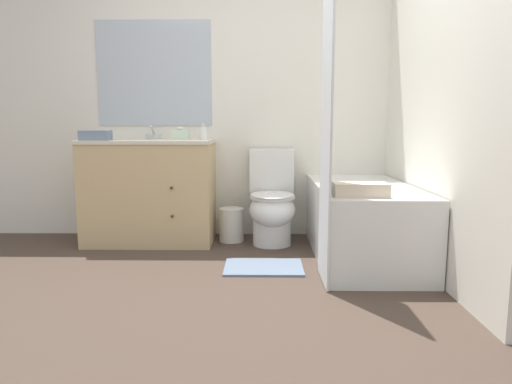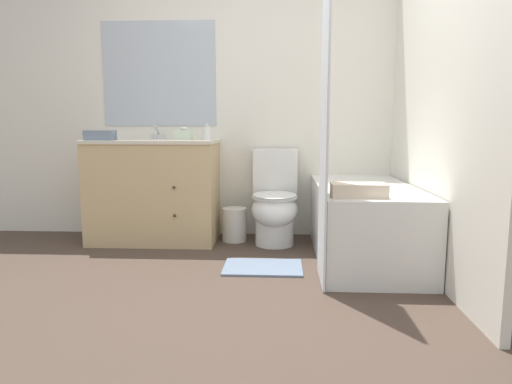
# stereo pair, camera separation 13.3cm
# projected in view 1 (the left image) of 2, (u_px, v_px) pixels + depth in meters

# --- Properties ---
(ground_plane) EXTENTS (14.00, 14.00, 0.00)m
(ground_plane) POSITION_uv_depth(u_px,v_px,m) (229.00, 302.00, 2.65)
(ground_plane) COLOR #47382D
(wall_back) EXTENTS (8.00, 0.06, 2.50)m
(wall_back) POSITION_uv_depth(u_px,v_px,m) (240.00, 99.00, 4.15)
(wall_back) COLOR white
(wall_back) RESTS_ON ground_plane
(wall_right) EXTENTS (0.05, 2.68, 2.50)m
(wall_right) POSITION_uv_depth(u_px,v_px,m) (424.00, 93.00, 3.28)
(wall_right) COLOR white
(wall_right) RESTS_ON ground_plane
(vanity_cabinet) EXTENTS (1.11, 0.61, 0.89)m
(vanity_cabinet) POSITION_uv_depth(u_px,v_px,m) (150.00, 191.00, 3.97)
(vanity_cabinet) COLOR tan
(vanity_cabinet) RESTS_ON ground_plane
(sink_faucet) EXTENTS (0.14, 0.12, 0.12)m
(sink_faucet) POSITION_uv_depth(u_px,v_px,m) (154.00, 135.00, 4.08)
(sink_faucet) COLOR silver
(sink_faucet) RESTS_ON vanity_cabinet
(toilet) EXTENTS (0.39, 0.66, 0.81)m
(toilet) POSITION_uv_depth(u_px,v_px,m) (272.00, 203.00, 3.91)
(toilet) COLOR white
(toilet) RESTS_ON ground_plane
(bathtub) EXTENTS (0.71, 1.49, 0.57)m
(bathtub) POSITION_uv_depth(u_px,v_px,m) (362.00, 221.00, 3.52)
(bathtub) COLOR white
(bathtub) RESTS_ON ground_plane
(shower_curtain) EXTENTS (0.01, 0.44, 2.02)m
(shower_curtain) POSITION_uv_depth(u_px,v_px,m) (326.00, 126.00, 2.87)
(shower_curtain) COLOR white
(shower_curtain) RESTS_ON ground_plane
(wastebasket) EXTENTS (0.22, 0.22, 0.29)m
(wastebasket) POSITION_uv_depth(u_px,v_px,m) (231.00, 225.00, 4.03)
(wastebasket) COLOR silver
(wastebasket) RESTS_ON ground_plane
(tissue_box) EXTENTS (0.13, 0.14, 0.11)m
(tissue_box) POSITION_uv_depth(u_px,v_px,m) (180.00, 135.00, 3.86)
(tissue_box) COLOR silver
(tissue_box) RESTS_ON vanity_cabinet
(soap_dispenser) EXTENTS (0.07, 0.07, 0.14)m
(soap_dispenser) POSITION_uv_depth(u_px,v_px,m) (203.00, 133.00, 3.95)
(soap_dispenser) COLOR white
(soap_dispenser) RESTS_ON vanity_cabinet
(hand_towel_folded) EXTENTS (0.24, 0.12, 0.08)m
(hand_towel_folded) POSITION_uv_depth(u_px,v_px,m) (95.00, 135.00, 3.73)
(hand_towel_folded) COLOR slate
(hand_towel_folded) RESTS_ON vanity_cabinet
(bath_towel_folded) EXTENTS (0.34, 0.18, 0.09)m
(bath_towel_folded) POSITION_uv_depth(u_px,v_px,m) (360.00, 190.00, 2.92)
(bath_towel_folded) COLOR beige
(bath_towel_folded) RESTS_ON bathtub
(bath_mat) EXTENTS (0.56, 0.39, 0.02)m
(bath_mat) POSITION_uv_depth(u_px,v_px,m) (264.00, 267.00, 3.27)
(bath_mat) COLOR slate
(bath_mat) RESTS_ON ground_plane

